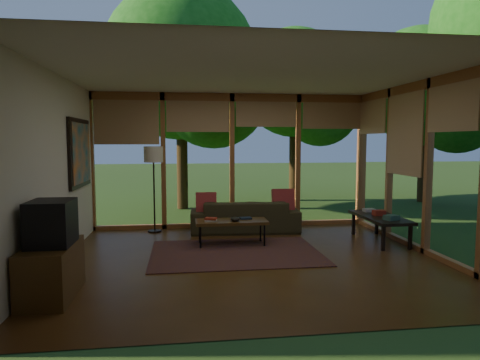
{
  "coord_description": "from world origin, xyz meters",
  "views": [
    {
      "loc": [
        -1.0,
        -6.11,
        1.76
      ],
      "look_at": [
        -0.08,
        0.7,
        1.12
      ],
      "focal_mm": 32.0,
      "sensor_mm": 36.0,
      "label": 1
    }
  ],
  "objects": [
    {
      "name": "floor",
      "position": [
        0.0,
        0.0,
        0.0
      ],
      "size": [
        5.5,
        5.5,
        0.0
      ],
      "primitive_type": "plane",
      "color": "#563416",
      "rests_on": "ground"
    },
    {
      "name": "ceiling",
      "position": [
        0.0,
        0.0,
        2.7
      ],
      "size": [
        5.5,
        5.5,
        0.0
      ],
      "primitive_type": "plane",
      "rotation": [
        3.14,
        0.0,
        0.0
      ],
      "color": "silver",
      "rests_on": "ground"
    },
    {
      "name": "wall_left",
      "position": [
        -2.75,
        0.0,
        1.35
      ],
      "size": [
        0.04,
        5.0,
        2.7
      ],
      "primitive_type": "cube",
      "color": "beige",
      "rests_on": "ground"
    },
    {
      "name": "wall_front",
      "position": [
        0.0,
        -2.5,
        1.35
      ],
      "size": [
        5.5,
        0.04,
        2.7
      ],
      "primitive_type": "cube",
      "color": "beige",
      "rests_on": "ground"
    },
    {
      "name": "window_wall_back",
      "position": [
        0.0,
        2.5,
        1.35
      ],
      "size": [
        5.5,
        0.12,
        2.7
      ],
      "primitive_type": "cube",
      "color": "#A16132",
      "rests_on": "ground"
    },
    {
      "name": "window_wall_right",
      "position": [
        2.75,
        0.0,
        1.35
      ],
      "size": [
        0.12,
        5.0,
        2.7
      ],
      "primitive_type": "cube",
      "color": "#A16132",
      "rests_on": "ground"
    },
    {
      "name": "exterior_lawn",
      "position": [
        8.0,
        8.0,
        -0.01
      ],
      "size": [
        40.0,
        40.0,
        0.0
      ],
      "primitive_type": "plane",
      "color": "#294A1B",
      "rests_on": "ground"
    },
    {
      "name": "tree_nw",
      "position": [
        -1.01,
        5.1,
        3.73
      ],
      "size": [
        3.93,
        3.93,
        5.7
      ],
      "color": "#3C2B15",
      "rests_on": "ground"
    },
    {
      "name": "tree_ne",
      "position": [
        2.27,
        6.26,
        3.43
      ],
      "size": [
        3.16,
        3.16,
        5.02
      ],
      "color": "#3C2B15",
      "rests_on": "ground"
    },
    {
      "name": "tree_far",
      "position": [
        5.65,
        5.39,
        3.27
      ],
      "size": [
        3.34,
        3.34,
        4.95
      ],
      "color": "#3C2B15",
      "rests_on": "ground"
    },
    {
      "name": "rug",
      "position": [
        -0.19,
        0.41,
        0.01
      ],
      "size": [
        2.63,
        1.86,
        0.01
      ],
      "primitive_type": "cube",
      "color": "brown",
      "rests_on": "floor"
    },
    {
      "name": "sofa",
      "position": [
        0.19,
        2.0,
        0.3
      ],
      "size": [
        2.12,
        0.92,
        0.61
      ],
      "primitive_type": "imported",
      "rotation": [
        0.0,
        0.0,
        3.09
      ],
      "color": "#352F1A",
      "rests_on": "floor"
    },
    {
      "name": "pillow_left",
      "position": [
        -0.56,
        1.95,
        0.57
      ],
      "size": [
        0.39,
        0.21,
        0.41
      ],
      "primitive_type": "cube",
      "rotation": [
        -0.21,
        0.0,
        0.0
      ],
      "color": "maroon",
      "rests_on": "sofa"
    },
    {
      "name": "pillow_right",
      "position": [
        0.94,
        1.95,
        0.59
      ],
      "size": [
        0.43,
        0.23,
        0.45
      ],
      "primitive_type": "cube",
      "rotation": [
        -0.21,
        0.0,
        0.0
      ],
      "color": "maroon",
      "rests_on": "sofa"
    },
    {
      "name": "ct_book_lower",
      "position": [
        -0.54,
        0.88,
        0.44
      ],
      "size": [
        0.22,
        0.17,
        0.03
      ],
      "primitive_type": "cube",
      "rotation": [
        0.0,
        0.0,
        -0.09
      ],
      "color": "#B2A8A1",
      "rests_on": "coffee_table"
    },
    {
      "name": "ct_book_upper",
      "position": [
        -0.54,
        0.88,
        0.47
      ],
      "size": [
        0.22,
        0.19,
        0.03
      ],
      "primitive_type": "cube",
      "rotation": [
        0.0,
        0.0,
        -0.31
      ],
      "color": "maroon",
      "rests_on": "coffee_table"
    },
    {
      "name": "ct_book_side",
      "position": [
        0.06,
        1.01,
        0.44
      ],
      "size": [
        0.21,
        0.17,
        0.03
      ],
      "primitive_type": "cube",
      "rotation": [
        0.0,
        0.0,
        0.16
      ],
      "color": "black",
      "rests_on": "coffee_table"
    },
    {
      "name": "ct_bowl",
      "position": [
        -0.14,
        0.83,
        0.46
      ],
      "size": [
        0.16,
        0.16,
        0.07
      ],
      "primitive_type": "ellipsoid",
      "color": "black",
      "rests_on": "coffee_table"
    },
    {
      "name": "media_cabinet",
      "position": [
        -2.47,
        -1.2,
        0.3
      ],
      "size": [
        0.5,
        1.0,
        0.6
      ],
      "primitive_type": "cube",
      "color": "#513516",
      "rests_on": "floor"
    },
    {
      "name": "television",
      "position": [
        -2.45,
        -1.2,
        0.85
      ],
      "size": [
        0.45,
        0.55,
        0.5
      ],
      "primitive_type": "cube",
      "color": "black",
      "rests_on": "media_cabinet"
    },
    {
      "name": "console_book_a",
      "position": [
        2.4,
        0.44,
        0.5
      ],
      "size": [
        0.27,
        0.24,
        0.08
      ],
      "primitive_type": "cube",
      "rotation": [
        0.0,
        0.0,
        0.37
      ],
      "color": "#31554A",
      "rests_on": "side_console"
    },
    {
      "name": "console_book_b",
      "position": [
        2.4,
        0.89,
        0.5
      ],
      "size": [
        0.2,
        0.15,
        0.09
      ],
      "primitive_type": "cube",
      "rotation": [
        0.0,
        0.0,
        0.01
      ],
      "color": "maroon",
      "rests_on": "side_console"
    },
    {
      "name": "console_book_c",
      "position": [
        2.4,
        1.29,
        0.48
      ],
      "size": [
        0.21,
        0.16,
        0.05
      ],
      "primitive_type": "cube",
      "rotation": [
        0.0,
        0.0,
        0.1
      ],
      "color": "#B2A8A1",
      "rests_on": "side_console"
    },
    {
      "name": "floor_lamp",
      "position": [
        -1.55,
        2.18,
        1.41
      ],
      "size": [
        0.36,
        0.36,
        1.65
      ],
      "color": "black",
      "rests_on": "floor"
    },
    {
      "name": "coffee_table",
      "position": [
        -0.19,
        0.93,
        0.39
      ],
      "size": [
        1.2,
        0.5,
        0.43
      ],
      "color": "#513516",
      "rests_on": "floor"
    },
    {
      "name": "side_console",
      "position": [
        2.4,
        0.84,
        0.41
      ],
      "size": [
        0.6,
        1.4,
        0.46
      ],
      "color": "black",
      "rests_on": "floor"
    },
    {
      "name": "wall_painting",
      "position": [
        -2.71,
        1.4,
        1.55
      ],
      "size": [
        0.06,
        1.35,
        1.15
      ],
      "color": "black",
      "rests_on": "wall_left"
    }
  ]
}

